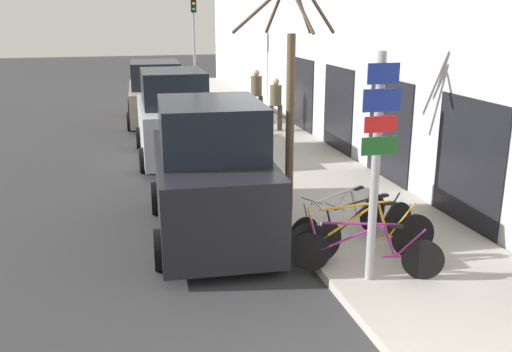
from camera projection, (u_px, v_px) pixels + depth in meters
The scene contains 15 objects.
ground_plane at pixel (189, 163), 15.27m from camera, with size 80.00×80.00×0.00m, color #333335.
sidewalk_curb at pixel (256, 134), 18.47m from camera, with size 3.20×32.00×0.15m.
building_facade at pixel (311, 34), 17.93m from camera, with size 0.23×32.00×6.50m.
signpost at pixel (376, 161), 7.82m from camera, with size 0.54×0.14×3.26m.
bicycle_0 at pixel (366, 252), 8.35m from camera, with size 2.05×0.96×0.84m.
bicycle_1 at pixel (361, 237), 8.74m from camera, with size 2.47×0.44×0.99m.
bicycle_2 at pixel (364, 227), 9.29m from camera, with size 2.15×0.86×0.87m.
bicycle_3 at pixel (340, 221), 9.51m from camera, with size 2.18×1.15×0.92m.
parked_car_0 at pixel (211, 176), 10.03m from camera, with size 2.30×4.32×2.46m.
parked_car_1 at pixel (174, 119), 15.48m from camera, with size 2.09×4.38×2.42m.
parked_car_2 at pixel (156, 95), 20.68m from camera, with size 2.27×4.85×2.21m.
pedestrian_near at pixel (276, 101), 18.46m from camera, with size 0.45×0.38×1.70m.
pedestrian_far at pixel (256, 91), 20.19m from camera, with size 0.47×0.40×1.81m.
street_tree at pixel (290, 98), 10.69m from camera, with size 1.88×1.27×4.55m.
traffic_light at pixel (194, 35), 22.21m from camera, with size 0.20×0.30×4.50m.
Camera 1 is at (-1.91, -3.55, 3.90)m, focal length 40.00 mm.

